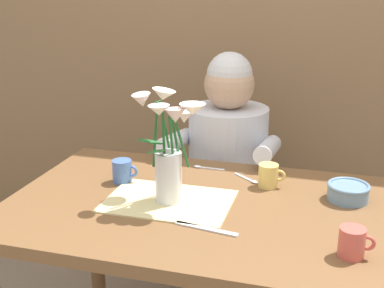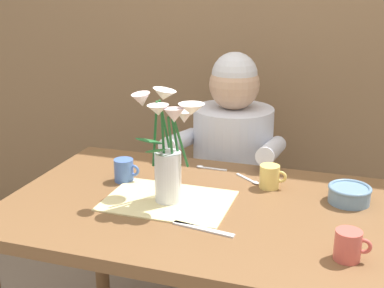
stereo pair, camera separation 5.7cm
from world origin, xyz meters
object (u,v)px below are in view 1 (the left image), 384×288
seated_person (227,182)px  flower_vase (169,145)px  ceramic_bowl (348,191)px  coffee_cup (269,176)px  tea_cup (352,242)px  dinner_knife (206,229)px  ceramic_mug (123,171)px

seated_person → flower_vase: size_ratio=3.19×
flower_vase → ceramic_bowl: size_ratio=2.62×
seated_person → coffee_cup: seated_person is taller
ceramic_bowl → coffee_cup: 0.26m
ceramic_bowl → tea_cup: bearing=-88.6°
ceramic_bowl → coffee_cup: size_ratio=1.46×
seated_person → tea_cup: size_ratio=12.20×
ceramic_bowl → dinner_knife: bearing=-140.2°
coffee_cup → ceramic_mug: same height
dinner_knife → coffee_cup: (0.13, 0.36, 0.04)m
tea_cup → coffee_cup: (-0.27, 0.40, 0.00)m
flower_vase → coffee_cup: size_ratio=3.83×
seated_person → dinner_knife: size_ratio=5.97×
tea_cup → ceramic_mug: size_ratio=1.00×
seated_person → dinner_knife: 0.81m
flower_vase → tea_cup: flower_vase is taller
flower_vase → ceramic_mug: flower_vase is taller
dinner_knife → coffee_cup: coffee_cup is taller
tea_cup → flower_vase: bearing=161.0°
flower_vase → ceramic_mug: size_ratio=3.83×
ceramic_mug → seated_person: bearing=62.9°
coffee_cup → ceramic_bowl: bearing=-9.0°
seated_person → tea_cup: seated_person is taller
dinner_knife → seated_person: bearing=106.4°
dinner_knife → coffee_cup: 0.39m
flower_vase → dinner_knife: size_ratio=1.87×
ceramic_bowl → tea_cup: (0.01, -0.36, 0.01)m
seated_person → dinner_knife: bearing=-78.4°
ceramic_mug → flower_vase: bearing=-28.1°
seated_person → flower_vase: 0.73m
flower_vase → ceramic_mug: bearing=151.9°
ceramic_bowl → dinner_knife: (-0.39, -0.32, -0.03)m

